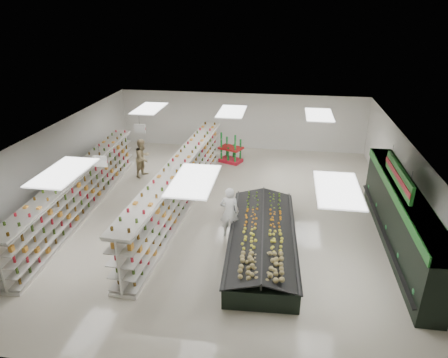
% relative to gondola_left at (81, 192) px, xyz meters
% --- Properties ---
extents(floor, '(16.00, 16.00, 0.00)m').
position_rel_gondola_left_xyz_m(floor, '(5.45, 0.72, -0.84)').
color(floor, beige).
rests_on(floor, ground).
extents(ceiling, '(14.00, 16.00, 0.02)m').
position_rel_gondola_left_xyz_m(ceiling, '(5.45, 0.72, 2.36)').
color(ceiling, white).
rests_on(ceiling, wall_back).
extents(wall_back, '(14.00, 0.02, 3.20)m').
position_rel_gondola_left_xyz_m(wall_back, '(5.45, 8.72, 0.76)').
color(wall_back, white).
rests_on(wall_back, floor).
extents(wall_front, '(14.00, 0.02, 3.20)m').
position_rel_gondola_left_xyz_m(wall_front, '(5.45, -7.28, 0.76)').
color(wall_front, white).
rests_on(wall_front, floor).
extents(wall_left, '(0.02, 16.00, 3.20)m').
position_rel_gondola_left_xyz_m(wall_left, '(-1.55, 0.72, 0.76)').
color(wall_left, white).
rests_on(wall_left, floor).
extents(wall_right, '(0.02, 16.00, 3.20)m').
position_rel_gondola_left_xyz_m(wall_right, '(12.45, 0.72, 0.76)').
color(wall_right, white).
rests_on(wall_right, floor).
extents(produce_wall_case, '(0.93, 8.00, 2.20)m').
position_rel_gondola_left_xyz_m(produce_wall_case, '(11.99, -0.78, 0.40)').
color(produce_wall_case, black).
rests_on(produce_wall_case, floor).
extents(aisle_sign_near, '(0.52, 0.06, 0.75)m').
position_rel_gondola_left_xyz_m(aisle_sign_near, '(1.65, -1.28, 1.91)').
color(aisle_sign_near, white).
rests_on(aisle_sign_near, ceiling).
extents(aisle_sign_far, '(0.52, 0.06, 0.75)m').
position_rel_gondola_left_xyz_m(aisle_sign_far, '(1.65, 2.72, 1.91)').
color(aisle_sign_far, white).
rests_on(aisle_sign_far, ceiling).
extents(hortifruti_banner, '(0.12, 3.20, 0.95)m').
position_rel_gondola_left_xyz_m(hortifruti_banner, '(11.70, -0.78, 1.81)').
color(hortifruti_banner, '#207927').
rests_on(hortifruti_banner, ceiling).
extents(gondola_left, '(1.29, 10.57, 1.83)m').
position_rel_gondola_left_xyz_m(gondola_left, '(0.00, 0.00, 0.00)').
color(gondola_left, silver).
rests_on(gondola_left, floor).
extents(gondola_center, '(1.39, 11.64, 2.01)m').
position_rel_gondola_left_xyz_m(gondola_center, '(3.86, 0.93, 0.09)').
color(gondola_center, silver).
rests_on(gondola_center, floor).
extents(produce_island, '(2.58, 6.36, 0.93)m').
position_rel_gondola_left_xyz_m(produce_island, '(7.41, -1.70, -0.41)').
color(produce_island, black).
rests_on(produce_island, floor).
extents(soda_endcap, '(1.39, 1.19, 1.49)m').
position_rel_gondola_left_xyz_m(soda_endcap, '(5.21, 6.31, -0.11)').
color(soda_endcap, red).
rests_on(soda_endcap, floor).
extents(shopper_main, '(0.72, 0.50, 1.91)m').
position_rel_gondola_left_xyz_m(shopper_main, '(6.16, -0.99, 0.12)').
color(shopper_main, white).
rests_on(shopper_main, floor).
extents(shopper_background, '(0.83, 1.04, 1.87)m').
position_rel_gondola_left_xyz_m(shopper_background, '(1.25, 3.83, 0.10)').
color(shopper_background, tan).
rests_on(shopper_background, floor).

